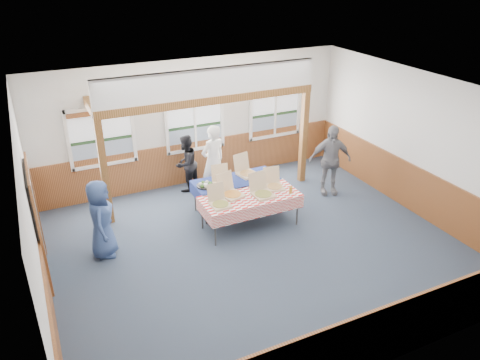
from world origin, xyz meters
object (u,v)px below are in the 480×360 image
person_grey (330,160)px  table_right (250,198)px  woman_white (213,161)px  man_blue (101,219)px  woman_black (186,163)px  table_left (236,182)px

person_grey → table_right: bearing=-146.8°
woman_white → man_blue: (-2.92, -1.42, -0.11)m
man_blue → person_grey: 5.56m
person_grey → woman_white: bearing=176.6°
woman_black → man_blue: bearing=4.7°
table_left → man_blue: 3.18m
woman_white → woman_black: bearing=-65.7°
table_right → woman_black: bearing=104.6°
table_right → person_grey: size_ratio=1.21×
woman_white → man_blue: size_ratio=1.14×
man_blue → woman_black: bearing=-34.2°
woman_white → person_grey: 2.85m
woman_black → man_blue: man_blue is taller
table_left → man_blue: bearing=-174.6°
woman_white → man_blue: 3.25m
table_right → woman_black: 2.38m
table_left → person_grey: size_ratio=1.14×
table_left → woman_black: size_ratio=1.39×
table_right → woman_white: size_ratio=1.17×
table_right → woman_black: size_ratio=1.47×
table_right → woman_white: woman_white is taller
woman_white → person_grey: (2.63, -1.09, -0.03)m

